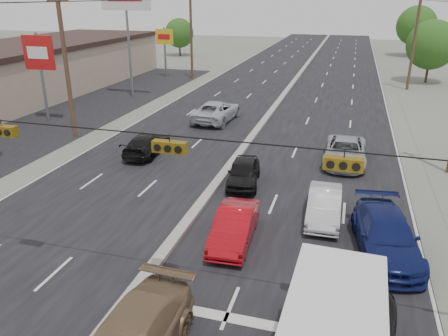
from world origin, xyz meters
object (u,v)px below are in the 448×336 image
(oncoming_near, at_px, (147,144))
(oncoming_far, at_px, (216,111))
(box_truck, at_px, (333,333))
(queue_car_b, at_px, (324,205))
(utility_pole_right_c, at_px, (414,41))
(queue_car_a, at_px, (244,173))
(tree_right_mid, at_px, (432,45))
(tree_left_far, at_px, (179,33))
(queue_car_c, at_px, (345,152))
(pole_sign_far, at_px, (165,41))
(pole_sign_billboard, at_px, (126,4))
(tree_right_far, at_px, (417,26))
(utility_pole_left_b, at_px, (66,66))
(red_sedan, at_px, (234,226))
(pole_sign_mid, at_px, (39,58))
(queue_car_d, at_px, (386,236))
(utility_pole_left_c, at_px, (191,36))

(oncoming_near, bearing_deg, oncoming_far, -104.14)
(box_truck, xyz_separation_m, queue_car_b, (-0.81, 9.27, -0.94))
(utility_pole_right_c, relative_size, queue_car_a, 2.48)
(tree_right_mid, relative_size, oncoming_far, 1.21)
(tree_left_far, bearing_deg, queue_car_c, -57.66)
(pole_sign_far, distance_m, queue_car_b, 39.65)
(box_truck, relative_size, queue_car_a, 1.57)
(pole_sign_billboard, distance_m, tree_left_far, 33.27)
(queue_car_a, bearing_deg, box_truck, -74.20)
(tree_right_far, xyz_separation_m, oncoming_near, (-21.76, -57.01, -4.29))
(pole_sign_billboard, bearing_deg, box_truck, -54.87)
(utility_pole_left_b, height_order, oncoming_far, utility_pole_left_b)
(pole_sign_billboard, distance_m, box_truck, 37.54)
(red_sedan, bearing_deg, pole_sign_far, 114.08)
(utility_pole_left_b, xyz_separation_m, pole_sign_mid, (-4.50, 3.00, 0.01))
(queue_car_c, xyz_separation_m, queue_car_d, (1.85, -9.96, 0.05))
(tree_left_far, height_order, oncoming_near, tree_left_far)
(queue_car_b, distance_m, queue_car_c, 7.74)
(queue_car_c, relative_size, oncoming_far, 0.91)
(pole_sign_mid, relative_size, tree_left_far, 1.14)
(utility_pole_left_b, height_order, pole_sign_mid, utility_pole_left_b)
(tree_left_far, bearing_deg, utility_pole_left_c, -64.59)
(utility_pole_right_c, xyz_separation_m, red_sedan, (-10.05, -35.90, -4.40))
(queue_car_d, bearing_deg, box_truck, -111.82)
(pole_sign_far, height_order, box_truck, pole_sign_far)
(utility_pole_right_c, height_order, tree_right_far, utility_pole_right_c)
(utility_pole_right_c, relative_size, tree_right_mid, 1.40)
(pole_sign_mid, height_order, tree_right_far, tree_right_far)
(queue_car_b, xyz_separation_m, oncoming_near, (-11.65, 5.84, -0.02))
(tree_right_mid, bearing_deg, pole_sign_far, -170.84)
(pole_sign_billboard, relative_size, red_sedan, 2.57)
(queue_car_c, distance_m, queue_car_d, 10.13)
(tree_right_mid, distance_m, queue_car_b, 39.11)
(utility_pole_right_c, relative_size, tree_left_far, 1.63)
(queue_car_c, relative_size, queue_car_d, 0.98)
(utility_pole_left_b, relative_size, utility_pole_left_c, 1.00)
(red_sedan, height_order, queue_car_c, queue_car_c)
(utility_pole_left_b, height_order, utility_pole_right_c, same)
(pole_sign_billboard, distance_m, oncoming_far, 14.68)
(utility_pole_right_c, bearing_deg, tree_left_far, 149.90)
(queue_car_d, xyz_separation_m, oncoming_near, (-14.20, 8.10, -0.13))
(tree_right_far, distance_m, queue_car_b, 63.81)
(oncoming_far, bearing_deg, red_sedan, 112.28)
(tree_right_far, xyz_separation_m, queue_car_b, (-10.12, -62.86, -4.27))
(utility_pole_right_c, height_order, oncoming_near, utility_pole_right_c)
(utility_pole_left_c, height_order, queue_car_b, utility_pole_left_c)
(box_truck, bearing_deg, queue_car_a, 115.59)
(utility_pole_left_b, bearing_deg, queue_car_d, -25.79)
(utility_pole_right_c, distance_m, pole_sign_far, 28.51)
(utility_pole_left_c, xyz_separation_m, queue_car_d, (20.94, -35.12, -4.32))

